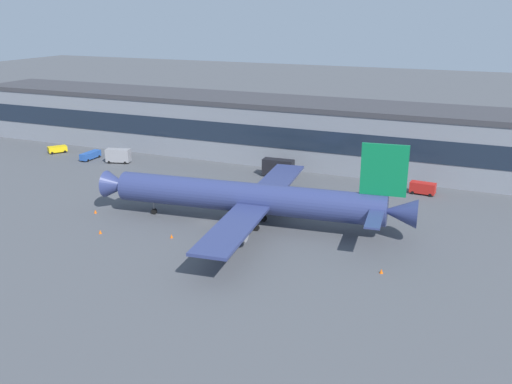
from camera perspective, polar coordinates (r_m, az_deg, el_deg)
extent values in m
plane|color=#4C4F54|center=(103.67, -5.02, -3.03)|extent=(600.00, 600.00, 0.00)
cube|color=gray|center=(144.48, 4.06, 5.98)|extent=(189.04, 19.35, 14.14)
cube|color=#38383D|center=(143.08, 4.12, 8.99)|extent=(192.82, 19.74, 1.20)
cube|color=#192333|center=(135.40, 2.69, 5.50)|extent=(185.26, 0.16, 5.09)
cylinder|color=navy|center=(100.27, -0.90, -0.56)|extent=(49.34, 10.82, 5.41)
cone|color=navy|center=(110.74, -13.89, 0.71)|extent=(5.41, 5.65, 5.14)
cone|color=navy|center=(95.96, 14.30, -2.01)|extent=(6.46, 5.50, 4.87)
cube|color=#0C723F|center=(93.98, 12.87, 2.19)|extent=(7.59, 1.34, 8.66)
cube|color=navy|center=(90.25, 11.97, -2.57)|extent=(3.47, 9.95, 0.30)
cube|color=navy|center=(101.49, 12.62, -0.29)|extent=(3.47, 9.95, 0.30)
cube|color=navy|center=(87.63, -2.41, -3.76)|extent=(8.41, 22.60, 0.50)
cube|color=navy|center=(112.47, 2.21, 1.22)|extent=(8.41, 22.60, 0.50)
cylinder|color=#99999E|center=(91.54, -2.30, -4.05)|extent=(4.77, 3.45, 2.98)
cylinder|color=#99999E|center=(110.24, 1.25, -0.15)|extent=(4.77, 3.45, 2.98)
cylinder|color=black|center=(108.65, -10.30, -1.94)|extent=(1.15, 0.62, 1.10)
cylinder|color=slate|center=(108.16, -10.34, -1.19)|extent=(0.24, 0.24, 2.46)
cylinder|color=black|center=(98.99, 0.03, -3.66)|extent=(1.15, 0.62, 1.10)
cylinder|color=slate|center=(98.44, 0.03, -2.84)|extent=(0.24, 0.24, 2.46)
cylinder|color=black|center=(103.34, 0.82, -2.70)|extent=(1.15, 0.62, 1.10)
cylinder|color=slate|center=(102.82, 0.82, -1.92)|extent=(0.24, 0.24, 2.46)
cube|color=gray|center=(146.74, -13.80, 3.64)|extent=(6.43, 3.99, 3.20)
cube|color=black|center=(147.17, -14.43, 3.89)|extent=(2.64, 2.71, 0.80)
cylinder|color=black|center=(146.91, -14.67, 2.94)|extent=(0.76, 0.48, 0.70)
cylinder|color=black|center=(148.85, -14.37, 3.16)|extent=(0.76, 0.48, 0.70)
cylinder|color=black|center=(145.43, -13.13, 2.91)|extent=(0.76, 0.48, 0.70)
cylinder|color=black|center=(147.39, -12.85, 3.13)|extent=(0.76, 0.48, 0.70)
cube|color=yellow|center=(162.20, -19.50, 4.14)|extent=(4.94, 5.41, 1.40)
cube|color=black|center=(161.91, -19.97, 4.17)|extent=(2.92, 2.77, 0.35)
cylinder|color=black|center=(160.95, -19.98, 3.73)|extent=(0.66, 0.74, 0.70)
cylinder|color=black|center=(163.20, -20.13, 3.90)|extent=(0.66, 0.74, 0.70)
cylinder|color=black|center=(161.54, -18.81, 3.90)|extent=(0.66, 0.74, 0.70)
cylinder|color=black|center=(163.78, -18.98, 4.07)|extent=(0.66, 0.74, 0.70)
cube|color=black|center=(130.43, 2.27, 2.51)|extent=(7.31, 2.91, 3.80)
cube|color=black|center=(129.63, 3.10, 2.75)|extent=(2.62, 2.50, 0.95)
cylinder|color=black|center=(131.27, 3.46, 1.73)|extent=(0.71, 0.33, 0.70)
cylinder|color=black|center=(129.13, 3.15, 1.46)|extent=(0.71, 0.33, 0.70)
cylinder|color=black|center=(132.79, 1.39, 1.95)|extent=(0.71, 0.33, 0.70)
cylinder|color=black|center=(130.68, 1.05, 1.69)|extent=(0.71, 0.33, 0.70)
cube|color=red|center=(123.18, 16.56, 0.43)|extent=(5.36, 2.60, 2.20)
cube|color=black|center=(123.32, 15.93, 0.72)|extent=(1.97, 2.16, 0.55)
cylinder|color=black|center=(122.91, 15.59, -0.06)|extent=(0.72, 0.35, 0.70)
cylinder|color=black|center=(124.77, 15.79, 0.19)|extent=(0.72, 0.35, 0.70)
cylinder|color=black|center=(122.27, 17.25, -0.31)|extent=(0.72, 0.35, 0.70)
cylinder|color=black|center=(124.13, 17.43, -0.06)|extent=(0.72, 0.35, 0.70)
cube|color=#2651A5|center=(152.21, -16.45, 3.62)|extent=(2.08, 6.42, 1.60)
cube|color=black|center=(150.82, -16.88, 3.57)|extent=(1.87, 2.26, 0.40)
cylinder|color=black|center=(150.18, -16.69, 3.09)|extent=(0.31, 0.70, 0.70)
cylinder|color=black|center=(151.30, -17.22, 3.15)|extent=(0.31, 0.70, 0.70)
cylinder|color=black|center=(153.54, -15.65, 3.50)|extent=(0.31, 0.70, 0.70)
cylinder|color=black|center=(154.64, -16.18, 3.56)|extent=(0.31, 0.70, 0.70)
cone|color=#F2590C|center=(85.76, 12.59, -7.84)|extent=(0.56, 0.56, 0.70)
cone|color=#F2590C|center=(101.53, -15.53, -3.91)|extent=(0.55, 0.55, 0.69)
cone|color=#F2590C|center=(111.75, -15.99, -1.91)|extent=(0.56, 0.56, 0.70)
cone|color=#F2590C|center=(97.14, -8.57, -4.44)|extent=(0.53, 0.53, 0.66)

